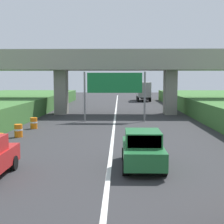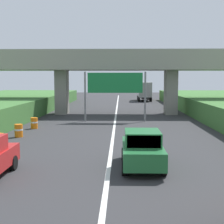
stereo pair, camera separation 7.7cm
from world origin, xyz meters
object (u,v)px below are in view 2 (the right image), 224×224
Objects in this scene: car_green at (142,149)px; construction_barrel_4 at (19,131)px; overhead_highway_sign at (115,85)px; truck_yellow at (144,90)px; construction_barrel_5 at (34,123)px.

car_green is 4.56× the size of construction_barrel_4.
overhead_highway_sign is 0.81× the size of truck_yellow.
car_green reaches higher than construction_barrel_4.
overhead_highway_sign is at bearing 36.49° from construction_barrel_5.
overhead_highway_sign is at bearing -99.35° from truck_yellow.
construction_barrel_5 is at bearing -143.51° from overhead_highway_sign.
car_green is 14.17m from construction_barrel_5.
truck_yellow reaches higher than construction_barrel_4.
truck_yellow is at bearing 73.36° from construction_barrel_4.
truck_yellow is 1.78× the size of car_green.
construction_barrel_4 is at bearing -126.94° from overhead_highway_sign.
truck_yellow is at bearing 85.85° from car_green.
construction_barrel_5 is (0.05, 3.91, 0.00)m from construction_barrel_4.
car_green is at bearing -84.74° from overhead_highway_sign.
construction_barrel_5 is (-6.51, -4.81, -2.96)m from overhead_highway_sign.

